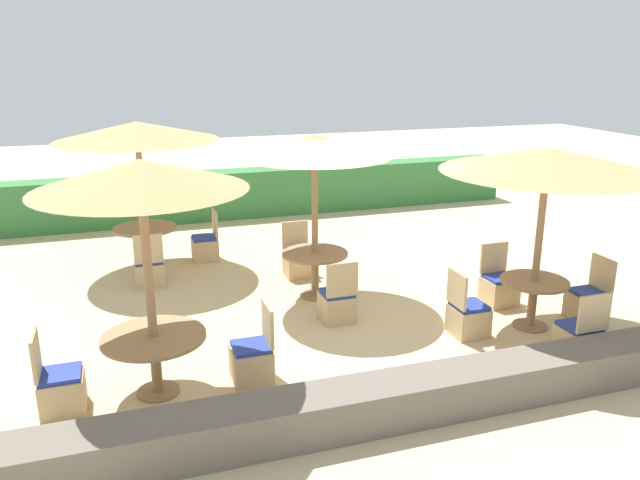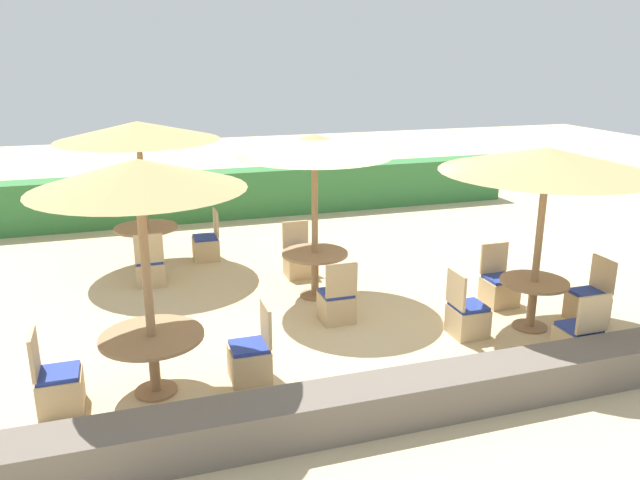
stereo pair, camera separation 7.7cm
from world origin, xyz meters
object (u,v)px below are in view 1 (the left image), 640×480
patio_chair_center_north (298,261)px  parasol_back_left (137,132)px  round_table_front_right (533,292)px  patio_chair_center_south (337,304)px  patio_chair_front_right_west (467,317)px  patio_chair_back_left_south (150,270)px  round_table_back_left (145,235)px  patio_chair_front_right_north (499,287)px  patio_chair_front_left_east (253,359)px  patio_chair_front_right_south (579,339)px  patio_chair_back_left_east (206,246)px  parasol_front_right (547,160)px  patio_chair_front_left_west (60,388)px  patio_chair_front_right_east (588,303)px  parasol_front_left (140,176)px  round_table_front_left (154,347)px  round_table_center (315,262)px  parasol_center (315,146)px

patio_chair_center_north → parasol_back_left: 3.55m
round_table_front_right → patio_chair_center_south: size_ratio=1.00×
patio_chair_front_right_west → patio_chair_back_left_south: same height
round_table_back_left → patio_chair_front_right_north: bearing=-35.1°
patio_chair_front_left_east → patio_chair_front_right_south: bearing=-100.6°
round_table_front_right → patio_chair_front_left_east: bearing=-176.7°
patio_chair_back_left_south → patio_chair_back_left_east: 1.52m
parasol_front_right → patio_chair_front_left_west: (-6.15, -0.24, -2.11)m
parasol_back_left → round_table_back_left: bearing=-116.6°
patio_chair_front_right_north → round_table_front_right: bearing=87.0°
patio_chair_front_left_east → patio_chair_center_south: size_ratio=1.00×
patio_chair_front_right_east → parasol_front_left: size_ratio=0.35×
patio_chair_front_left_east → patio_chair_back_left_south: same height
round_table_front_right → patio_chair_center_north: size_ratio=1.00×
patio_chair_front_right_east → round_table_back_left: (-5.91, 4.46, 0.32)m
parasol_front_right → round_table_back_left: (-4.99, 4.41, -1.79)m
patio_chair_center_north → patio_chair_front_right_north: bearing=140.1°
parasol_front_right → patio_chair_front_left_west: parasol_front_right is taller
patio_chair_front_right_south → patio_chair_back_left_east: 6.68m
parasol_front_right → patio_chair_front_right_east: 2.30m
round_table_front_left → round_table_center: 3.44m
round_table_front_left → parasol_back_left: size_ratio=0.41×
patio_chair_front_right_north → parasol_back_left: 6.52m
patio_chair_front_right_east → round_table_back_left: size_ratio=0.83×
round_table_front_left → parasol_front_left: bearing=26.6°
round_table_front_right → round_table_center: round_table_center is taller
patio_chair_back_left_east → round_table_front_right: bearing=-138.4°
parasol_front_left → parasol_back_left: bearing=88.1°
parasol_center → round_table_center: (-0.00, -0.00, -1.82)m
round_table_front_left → round_table_center: round_table_center is taller
patio_chair_front_left_east → patio_chair_center_south: 1.98m
round_table_center → parasol_back_left: (-2.45, 2.36, 1.86)m
patio_chair_front_right_east → parasol_front_left: bearing=91.4°
parasol_front_left → round_table_front_left: bearing=-153.4°
patio_chair_front_right_east → patio_chair_back_left_south: size_ratio=1.00×
parasol_front_right → patio_chair_front_left_east: 4.56m
round_table_front_left → patio_chair_back_left_east: (1.22, 4.62, -0.31)m
patio_chair_front_right_north → parasol_center: parasol_center is taller
round_table_center → patio_chair_center_north: 1.02m
patio_chair_front_right_south → patio_chair_back_left_east: bearing=125.9°
patio_chair_front_left_east → patio_chair_front_right_west: bearing=-84.6°
parasol_front_right → patio_chair_front_right_north: (0.05, 0.88, -2.11)m
patio_chair_front_left_west → patio_chair_front_right_west: bearing=93.3°
patio_chair_center_south → patio_chair_back_left_south: 3.39m
round_table_front_right → parasol_front_left: (-5.14, -0.19, 1.98)m
parasol_front_right → patio_chair_front_right_south: bearing=-90.7°
patio_chair_front_right_east → patio_chair_back_left_south: bearing=60.1°
parasol_center → patio_chair_center_south: size_ratio=2.76×
patio_chair_center_south → parasol_back_left: parasol_back_left is taller
round_table_front_left → parasol_center: (2.60, 2.25, 1.81)m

